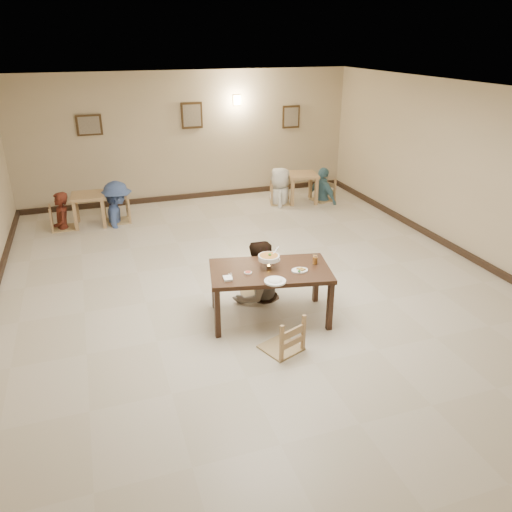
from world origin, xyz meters
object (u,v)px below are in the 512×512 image
object	(u,v)px
bg_chair_lr	(116,199)
bg_diner_a	(58,193)
main_diner	(258,242)
bg_diner_c	(280,168)
main_table	(270,275)
bg_table_right	(302,179)
bg_chair_rl	(280,184)
chair_near	(282,316)
drink_glass	(315,260)
bg_chair_ll	(60,207)
chair_far	(255,265)
bg_chair_rr	(323,180)
bg_table_left	(88,200)
curry_warmer	(269,258)
bg_diner_b	(114,182)
bg_diner_d	(324,168)

from	to	relation	value
bg_chair_lr	bg_diner_a	size ratio (longest dim) A/B	0.65
main_diner	bg_diner_c	size ratio (longest dim) A/B	1.04
main_table	bg_table_right	xyz separation A→B (m)	(2.61, 4.86, -0.13)
bg_chair_lr	bg_chair_rl	xyz separation A→B (m)	(3.78, 0.07, -0.03)
chair_near	drink_glass	size ratio (longest dim) A/B	7.25
main_table	bg_diner_c	size ratio (longest dim) A/B	1.03
bg_chair_ll	bg_chair_lr	distance (m)	1.14
chair_far	bg_chair_rl	size ratio (longest dim) A/B	1.00
bg_table_right	bg_chair_rr	size ratio (longest dim) A/B	0.81
main_diner	chair_near	bearing A→B (deg)	64.97
main_table	bg_table_left	world-z (taller)	main_table
main_table	bg_table_right	bearing A→B (deg)	73.32
bg_chair_lr	bg_table_left	bearing A→B (deg)	-90.21
bg_chair_lr	bg_chair_rl	size ratio (longest dim) A/B	1.05
chair_near	bg_table_left	world-z (taller)	chair_near
curry_warmer	bg_diner_a	xyz separation A→B (m)	(-2.84, 4.72, -0.14)
bg_diner_b	bg_diner_d	world-z (taller)	bg_diner_b
bg_diner_c	drink_glass	bearing A→B (deg)	4.41
bg_table_left	bg_table_right	xyz separation A→B (m)	(4.89, 0.04, 0.02)
bg_chair_lr	bg_chair_rr	world-z (taller)	bg_chair_lr
bg_table_left	chair_far	bearing A→B (deg)	-60.05
bg_table_right	bg_diner_c	xyz separation A→B (m)	(-0.54, 0.05, 0.31)
drink_glass	bg_chair_ll	xyz separation A→B (m)	(-3.50, 4.80, -0.36)
bg_table_right	bg_diner_d	size ratio (longest dim) A/B	0.50
chair_near	bg_diner_a	xyz separation A→B (m)	(-2.72, 5.54, 0.30)
bg_chair_rr	bg_diner_d	size ratio (longest dim) A/B	0.62
main_diner	bg_table_right	distance (m)	4.92
bg_diner_a	chair_near	bearing A→B (deg)	20.28
bg_chair_rr	bg_diner_a	xyz separation A→B (m)	(-5.99, -0.04, 0.28)
bg_table_left	bg_diner_b	bearing A→B (deg)	1.74
bg_table_right	bg_chair_rl	world-z (taller)	bg_chair_rl
drink_glass	bg_table_right	world-z (taller)	drink_glass
chair_far	bg_chair_rl	xyz separation A→B (m)	(2.03, 4.12, -0.00)
bg_chair_rl	chair_near	bearing A→B (deg)	174.97
chair_near	bg_chair_rl	world-z (taller)	chair_near
curry_warmer	bg_chair_ll	size ratio (longest dim) A/B	0.34
chair_near	bg_diner_d	world-z (taller)	bg_diner_d
main_table	bg_diner_a	world-z (taller)	bg_diner_a
chair_far	bg_table_left	world-z (taller)	chair_far
bg_chair_rr	bg_diner_d	distance (m)	0.31
chair_far	drink_glass	size ratio (longest dim) A/B	7.24
bg_chair_lr	drink_glass	bearing A→B (deg)	23.90
bg_chair_lr	bg_chair_rr	size ratio (longest dim) A/B	1.01
main_diner	bg_diner_a	size ratio (longest dim) A/B	1.16
drink_glass	bg_table_left	world-z (taller)	drink_glass
bg_chair_rr	bg_diner_c	xyz separation A→B (m)	(-1.08, 0.10, 0.37)
chair_near	curry_warmer	bearing A→B (deg)	-119.90
curry_warmer	main_table	bearing A→B (deg)	-84.33
bg_chair_ll	bg_diner_a	xyz separation A→B (m)	(0.00, 0.00, 0.31)
drink_glass	bg_diner_a	xyz separation A→B (m)	(-3.50, 4.80, -0.05)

